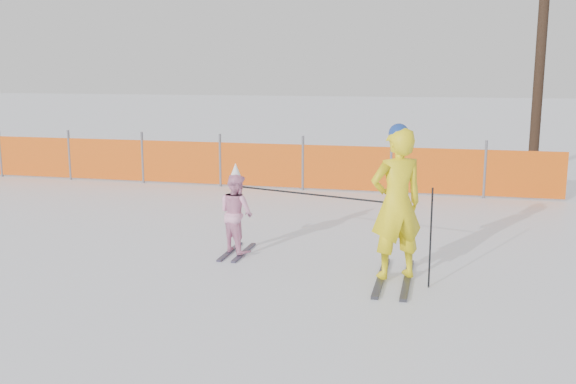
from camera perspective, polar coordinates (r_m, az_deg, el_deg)
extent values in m
plane|color=white|center=(8.95, -0.77, -6.89)|extent=(120.00, 120.00, 0.00)
cube|color=black|center=(8.64, 8.28, -7.51)|extent=(0.09, 1.64, 0.04)
cube|color=black|center=(8.62, 10.55, -7.63)|extent=(0.09, 1.64, 0.04)
imported|color=yellow|center=(8.37, 9.62, -1.03)|extent=(0.86, 0.77, 1.97)
sphere|color=navy|center=(8.24, 9.82, 5.14)|extent=(0.26, 0.26, 0.26)
cube|color=black|center=(9.78, -5.18, -5.29)|extent=(0.09, 1.02, 0.03)
cube|color=black|center=(9.72, -3.95, -5.39)|extent=(0.09, 1.02, 0.03)
imported|color=#F8A2CA|center=(9.60, -4.62, -1.86)|extent=(0.73, 0.70, 1.18)
cone|color=white|center=(9.48, -4.68, 1.87)|extent=(0.19, 0.19, 0.24)
cylinder|color=black|center=(8.25, 12.56, -4.03)|extent=(0.02, 0.02, 1.29)
cylinder|color=black|center=(8.88, 2.02, -0.21)|extent=(2.17, 0.66, 0.02)
cylinder|color=#595960|center=(18.16, -24.19, 3.21)|extent=(0.06, 0.06, 1.25)
cylinder|color=#595960|center=(17.01, -18.85, 3.13)|extent=(0.06, 0.06, 1.25)
cylinder|color=#595960|center=(16.02, -12.79, 3.00)|extent=(0.06, 0.06, 1.25)
cylinder|color=#595960|center=(15.24, -6.04, 2.83)|extent=(0.06, 0.06, 1.25)
cylinder|color=#595960|center=(14.69, 1.33, 2.58)|extent=(0.06, 0.06, 1.25)
cylinder|color=#595960|center=(14.39, 9.14, 2.28)|extent=(0.06, 0.06, 1.25)
cylinder|color=#595960|center=(14.38, 17.11, 1.93)|extent=(0.06, 0.06, 1.25)
cube|color=#DD520B|center=(15.68, -10.08, 2.67)|extent=(17.65, 0.03, 1.00)
cylinder|color=black|center=(18.27, 21.60, 12.28)|extent=(0.26, 0.26, 6.87)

